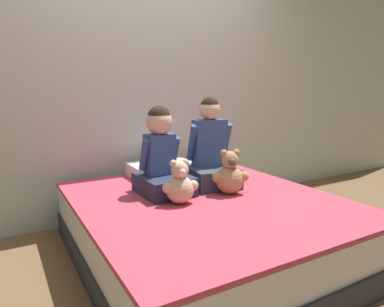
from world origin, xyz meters
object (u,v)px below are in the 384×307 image
at_px(child_on_left, 162,158).
at_px(teddy_bear_held_by_left_child, 180,185).
at_px(bed, 206,227).
at_px(child_on_right, 211,153).
at_px(pillow_at_headboard, 160,169).
at_px(teddy_bear_held_by_right_child, 230,175).

height_order(child_on_left, teddy_bear_held_by_left_child, child_on_left).
xyz_separation_m(bed, child_on_right, (0.21, 0.27, 0.46)).
bearing_deg(pillow_at_headboard, child_on_left, -113.33).
xyz_separation_m(bed, pillow_at_headboard, (0.00, 0.74, 0.27)).
xyz_separation_m(child_on_right, teddy_bear_held_by_right_child, (-0.01, -0.26, -0.12)).
bearing_deg(child_on_left, teddy_bear_held_by_left_child, -91.91).
bearing_deg(teddy_bear_held_by_right_child, pillow_at_headboard, 127.91).
bearing_deg(teddy_bear_held_by_left_child, pillow_at_headboard, 83.47).
height_order(teddy_bear_held_by_left_child, pillow_at_headboard, teddy_bear_held_by_left_child).
bearing_deg(bed, teddy_bear_held_by_right_child, 3.46).
bearing_deg(child_on_right, child_on_left, -171.70).
relative_size(child_on_right, teddy_bear_held_by_right_child, 2.12).
relative_size(child_on_right, teddy_bear_held_by_left_child, 2.32).
height_order(child_on_left, child_on_right, child_on_right).
height_order(child_on_right, pillow_at_headboard, child_on_right).
height_order(child_on_left, pillow_at_headboard, child_on_left).
relative_size(bed, teddy_bear_held_by_left_child, 6.39).
distance_m(child_on_right, teddy_bear_held_by_left_child, 0.51).
height_order(child_on_left, teddy_bear_held_by_right_child, child_on_left).
relative_size(teddy_bear_held_by_left_child, teddy_bear_held_by_right_child, 0.91).
bearing_deg(teddy_bear_held_by_left_child, teddy_bear_held_by_right_child, 10.11).
relative_size(child_on_left, child_on_right, 0.92).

